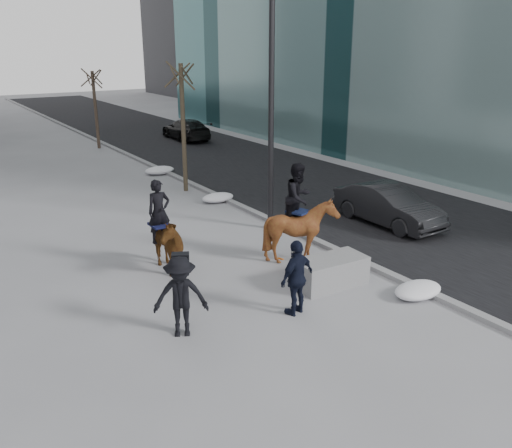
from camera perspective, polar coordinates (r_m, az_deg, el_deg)
ground at (r=13.28m, az=2.86°, el=-7.53°), size 120.00×120.00×0.00m
road at (r=24.83m, az=2.39°, el=4.98°), size 8.00×90.00×0.01m
curb at (r=22.79m, az=-5.85°, el=3.80°), size 0.25×90.00×0.12m
planter at (r=13.80m, az=7.83°, el=-4.99°), size 1.86×1.01×0.73m
car_near at (r=18.66m, az=13.73°, el=1.93°), size 1.43×4.04×1.33m
car_far at (r=34.79m, az=-7.38°, el=9.86°), size 2.00×4.53×1.29m
tree_near at (r=22.13m, az=-7.69°, el=10.58°), size 1.20×1.20×5.64m
tree_far at (r=32.69m, az=-16.56°, el=11.81°), size 1.20×1.20×4.81m
mounted_left at (r=14.49m, az=-9.82°, el=-1.53°), size 0.88×1.93×2.49m
mounted_right at (r=14.93m, az=4.70°, el=0.07°), size 1.89×2.01×2.78m
feeder at (r=12.13m, az=4.32°, el=-5.64°), size 1.10×0.97×1.75m
camera_crew at (r=11.33m, az=-7.94°, el=-7.55°), size 1.31×1.11×1.75m
lamppost at (r=17.07m, az=1.39°, el=15.74°), size 0.25×1.66×9.09m
snow_piles at (r=20.05m, az=-2.57°, el=2.14°), size 1.40×16.22×0.36m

